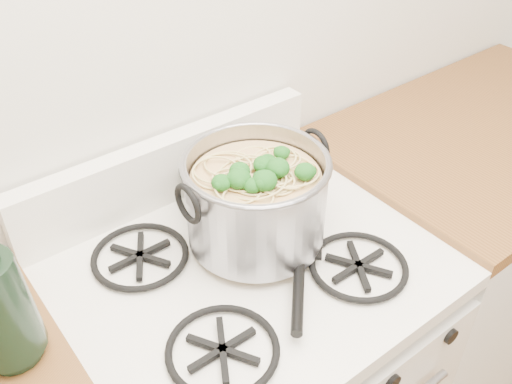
# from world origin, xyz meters

# --- Properties ---
(counter_right) EXTENTS (1.00, 0.65, 0.92)m
(counter_right) POSITION_xyz_m (0.88, 1.26, 0.46)
(counter_right) COLOR silver
(counter_right) RESTS_ON ground
(stock_pot) EXTENTS (0.33, 0.30, 0.20)m
(stock_pot) POSITION_xyz_m (0.05, 1.31, 1.02)
(stock_pot) COLOR gray
(stock_pot) RESTS_ON gas_range
(spatula) EXTENTS (0.42, 0.42, 0.02)m
(spatula) POSITION_xyz_m (0.12, 1.23, 0.94)
(spatula) COLOR black
(spatula) RESTS_ON gas_range
(glass_bowl) EXTENTS (0.12, 0.12, 0.03)m
(glass_bowl) POSITION_xyz_m (0.11, 1.43, 0.94)
(glass_bowl) COLOR white
(glass_bowl) RESTS_ON gas_range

